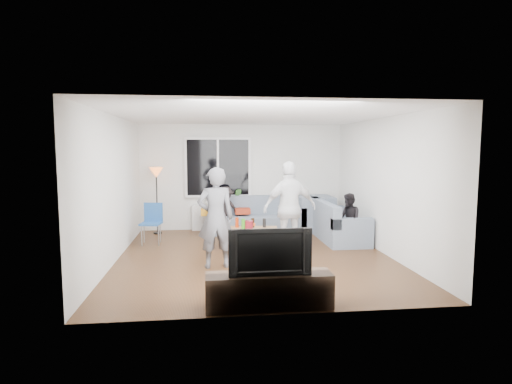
{
  "coord_description": "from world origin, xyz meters",
  "views": [
    {
      "loc": [
        -0.84,
        -7.55,
        2.01
      ],
      "look_at": [
        0.1,
        0.6,
        1.15
      ],
      "focal_mm": 29.14,
      "sensor_mm": 36.0,
      "label": 1
    }
  ],
  "objects": [
    {
      "name": "sofa_back_section",
      "position": [
        0.3,
        2.27,
        0.42
      ],
      "size": [
        2.3,
        0.85,
        0.85
      ],
      "primitive_type": null,
      "color": "slate",
      "rests_on": "floor"
    },
    {
      "name": "ceiling",
      "position": [
        0.0,
        0.0,
        2.62
      ],
      "size": [
        5.0,
        5.5,
        0.04
      ],
      "primitive_type": "cube",
      "color": "white",
      "rests_on": "ground"
    },
    {
      "name": "vase",
      "position": [
        -0.84,
        2.62,
        0.7
      ],
      "size": [
        0.2,
        0.2,
        0.16
      ],
      "primitive_type": "imported",
      "rotation": [
        0.0,
        0.0,
        0.29
      ],
      "color": "silver",
      "rests_on": "radiator"
    },
    {
      "name": "bottle_c",
      "position": [
        0.06,
        0.81,
        0.5
      ],
      "size": [
        0.07,
        0.07,
        0.19
      ],
      "primitive_type": "cylinder",
      "color": "black",
      "rests_on": "coffee_table"
    },
    {
      "name": "cushion_red",
      "position": [
        -0.03,
        2.33,
        0.51
      ],
      "size": [
        0.37,
        0.31,
        0.13
      ],
      "primitive_type": "cube",
      "rotation": [
        0.0,
        0.0,
        0.03
      ],
      "color": "#9A2C16",
      "rests_on": "sofa_back_section"
    },
    {
      "name": "wall_back",
      "position": [
        0.0,
        2.77,
        1.3
      ],
      "size": [
        5.0,
        0.04,
        2.6
      ],
      "primitive_type": "cube",
      "color": "silver",
      "rests_on": "ground"
    },
    {
      "name": "bottle_e",
      "position": [
        0.29,
        0.78,
        0.49
      ],
      "size": [
        0.07,
        0.07,
        0.18
      ],
      "primitive_type": "cylinder",
      "color": "black",
      "rests_on": "coffee_table"
    },
    {
      "name": "television",
      "position": [
        -0.09,
        -2.5,
        0.74
      ],
      "size": [
        1.04,
        0.14,
        0.6
      ],
      "primitive_type": "imported",
      "color": "black",
      "rests_on": "tv_console"
    },
    {
      "name": "radiator",
      "position": [
        -0.6,
        2.65,
        0.31
      ],
      "size": [
        1.3,
        0.12,
        0.62
      ],
      "primitive_type": "cube",
      "color": "silver",
      "rests_on": "floor"
    },
    {
      "name": "potted_plant",
      "position": [
        -0.14,
        2.62,
        0.82
      ],
      "size": [
        0.23,
        0.19,
        0.4
      ],
      "primitive_type": "imported",
      "rotation": [
        0.0,
        0.0,
        -0.07
      ],
      "color": "#386D2B",
      "rests_on": "radiator"
    },
    {
      "name": "spectator_right",
      "position": [
        2.02,
        0.6,
        0.55
      ],
      "size": [
        0.44,
        0.55,
        1.1
      ],
      "primitive_type": "imported",
      "rotation": [
        0.0,
        0.0,
        -1.52
      ],
      "color": "black",
      "rests_on": "floor"
    },
    {
      "name": "spectator_back",
      "position": [
        -0.43,
        2.3,
        0.55
      ],
      "size": [
        0.77,
        0.52,
        1.11
      ],
      "primitive_type": "imported",
      "rotation": [
        0.0,
        0.0,
        0.16
      ],
      "color": "black",
      "rests_on": "floor"
    },
    {
      "name": "wall_front",
      "position": [
        0.0,
        -2.77,
        1.3
      ],
      "size": [
        5.0,
        0.04,
        2.6
      ],
      "primitive_type": "cube",
      "color": "silver",
      "rests_on": "ground"
    },
    {
      "name": "sofa_right_section",
      "position": [
        2.02,
        1.29,
        0.42
      ],
      "size": [
        2.0,
        0.85,
        0.85
      ],
      "primitive_type": null,
      "rotation": [
        0.0,
        0.0,
        1.57
      ],
      "color": "slate",
      "rests_on": "floor"
    },
    {
      "name": "bottle_a",
      "position": [
        -0.27,
        0.83,
        0.5
      ],
      "size": [
        0.07,
        0.07,
        0.2
      ],
      "primitive_type": "cylinder",
      "color": "red",
      "rests_on": "coffee_table"
    },
    {
      "name": "wall_left",
      "position": [
        -2.52,
        0.0,
        1.3
      ],
      "size": [
        0.04,
        5.5,
        2.6
      ],
      "primitive_type": "cube",
      "color": "silver",
      "rests_on": "ground"
    },
    {
      "name": "coffee_table",
      "position": [
        -0.01,
        0.68,
        0.2
      ],
      "size": [
        1.16,
        0.72,
        0.4
      ],
      "primitive_type": "cube",
      "rotation": [
        0.0,
        0.0,
        -0.12
      ],
      "color": "#9B704B",
      "rests_on": "floor"
    },
    {
      "name": "cushion_yellow",
      "position": [
        -0.83,
        2.25,
        0.51
      ],
      "size": [
        0.39,
        0.33,
        0.14
      ],
      "primitive_type": "cube",
      "rotation": [
        0.0,
        0.0,
        0.02
      ],
      "color": "orange",
      "rests_on": "sofa_back_section"
    },
    {
      "name": "player_right",
      "position": [
        0.69,
        0.11,
        0.89
      ],
      "size": [
        1.09,
        0.59,
        1.77
      ],
      "primitive_type": "imported",
      "rotation": [
        0.0,
        0.0,
        3.3
      ],
      "color": "white",
      "rests_on": "floor"
    },
    {
      "name": "tv_console",
      "position": [
        -0.09,
        -2.5,
        0.22
      ],
      "size": [
        1.6,
        0.4,
        0.44
      ],
      "primitive_type": "cube",
      "color": "#322319",
      "rests_on": "floor"
    },
    {
      "name": "floor_lamp",
      "position": [
        -2.05,
        2.36,
        0.78
      ],
      "size": [
        0.32,
        0.32,
        1.56
      ],
      "primitive_type": null,
      "color": "orange",
      "rests_on": "floor"
    },
    {
      "name": "wall_right",
      "position": [
        2.52,
        0.0,
        1.3
      ],
      "size": [
        0.04,
        5.5,
        2.6
      ],
      "primitive_type": "cube",
      "color": "silver",
      "rests_on": "ground"
    },
    {
      "name": "window_glass",
      "position": [
        -0.6,
        2.65,
        1.55
      ],
      "size": [
        1.5,
        0.02,
        1.35
      ],
      "primitive_type": "cube",
      "color": "black",
      "rests_on": "window_frame"
    },
    {
      "name": "window_frame",
      "position": [
        -0.6,
        2.69,
        1.55
      ],
      "size": [
        1.62,
        0.06,
        1.47
      ],
      "primitive_type": "cube",
      "color": "white",
      "rests_on": "wall_back"
    },
    {
      "name": "pitcher",
      "position": [
        -0.04,
        0.62,
        0.49
      ],
      "size": [
        0.17,
        0.17,
        0.17
      ],
      "primitive_type": "cylinder",
      "color": "maroon",
      "rests_on": "coffee_table"
    },
    {
      "name": "bottle_b",
      "position": [
        -0.16,
        0.6,
        0.51
      ],
      "size": [
        0.08,
        0.08,
        0.21
      ],
      "primitive_type": "cylinder",
      "color": "#37981B",
      "rests_on": "coffee_table"
    },
    {
      "name": "player_left",
      "position": [
        -0.72,
        -0.62,
        0.85
      ],
      "size": [
        0.67,
        0.48,
        1.7
      ],
      "primitive_type": "imported",
      "rotation": [
        0.0,
        0.0,
        3.26
      ],
      "color": "#55555A",
      "rests_on": "floor"
    },
    {
      "name": "side_chair",
      "position": [
        -2.05,
        1.25,
        0.43
      ],
      "size": [
        0.47,
        0.47,
        0.86
      ],
      "primitive_type": null,
      "rotation": [
        0.0,
        0.0,
        -0.19
      ],
      "color": "#24579D",
      "rests_on": "floor"
    },
    {
      "name": "floor",
      "position": [
        0.0,
        0.0,
        -0.02
      ],
      "size": [
        5.0,
        5.5,
        0.04
      ],
      "primitive_type": "cube",
      "color": "#56351C",
      "rests_on": "ground"
    },
    {
      "name": "window_mullion",
      "position": [
        -0.6,
        2.64,
        1.55
      ],
      "size": [
        0.05,
        0.03,
        1.35
      ],
      "primitive_type": "cube",
      "color": "white",
      "rests_on": "window_frame"
    },
    {
      "name": "sofa_corner",
      "position": [
        1.74,
        2.27,
        0.42
      ],
      "size": [
        0.85,
        0.85,
        0.85
      ],
      "primitive_type": "cube",
      "color": "slate",
      "rests_on": "floor"
    }
  ]
}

